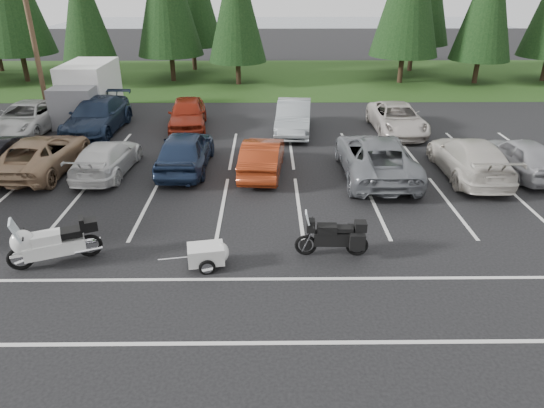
{
  "coord_description": "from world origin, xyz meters",
  "views": [
    {
      "loc": [
        2.09,
        -14.4,
        7.51
      ],
      "look_at": [
        2.24,
        -0.5,
        0.81
      ],
      "focal_mm": 32.0,
      "sensor_mm": 36.0,
      "label": 1
    }
  ],
  "objects_px": {
    "car_near_3": "(107,158)",
    "car_near_7": "(469,158)",
    "utility_pole": "(32,32)",
    "car_far_0": "(27,118)",
    "car_near_8": "(521,156)",
    "car_far_1": "(97,116)",
    "box_truck": "(85,93)",
    "car_near_4": "(185,150)",
    "car_far_2": "(188,114)",
    "car_far_4": "(397,119)",
    "touring_motorcycle": "(53,239)",
    "car_near_6": "(376,157)",
    "car_far_3": "(294,117)",
    "car_near_1": "(0,154)",
    "car_near_2": "(42,154)",
    "adventure_motorcycle": "(332,234)",
    "car_near_5": "(262,156)",
    "cargo_trailer": "(206,256)"
  },
  "relations": [
    {
      "from": "car_far_4",
      "to": "touring_motorcycle",
      "type": "bearing_deg",
      "value": -135.83
    },
    {
      "from": "car_far_3",
      "to": "touring_motorcycle",
      "type": "relative_size",
      "value": 1.73
    },
    {
      "from": "car_near_3",
      "to": "car_near_7",
      "type": "distance_m",
      "value": 14.65
    },
    {
      "from": "car_near_2",
      "to": "car_far_2",
      "type": "relative_size",
      "value": 1.14
    },
    {
      "from": "car_far_0",
      "to": "touring_motorcycle",
      "type": "xyz_separation_m",
      "value": [
        6.3,
        -12.53,
        0.03
      ]
    },
    {
      "from": "car_near_6",
      "to": "touring_motorcycle",
      "type": "height_order",
      "value": "car_near_6"
    },
    {
      "from": "car_far_2",
      "to": "cargo_trailer",
      "type": "xyz_separation_m",
      "value": [
        2.44,
        -13.33,
        -0.46
      ]
    },
    {
      "from": "car_far_4",
      "to": "car_near_8",
      "type": "bearing_deg",
      "value": -57.5
    },
    {
      "from": "utility_pole",
      "to": "car_far_0",
      "type": "bearing_deg",
      "value": -95.37
    },
    {
      "from": "car_far_2",
      "to": "touring_motorcycle",
      "type": "height_order",
      "value": "car_far_2"
    },
    {
      "from": "car_near_7",
      "to": "car_far_2",
      "type": "relative_size",
      "value": 1.15
    },
    {
      "from": "car_near_6",
      "to": "box_truck",
      "type": "bearing_deg",
      "value": -30.46
    },
    {
      "from": "car_near_6",
      "to": "car_far_4",
      "type": "bearing_deg",
      "value": -110.75
    },
    {
      "from": "utility_pole",
      "to": "car_near_3",
      "type": "bearing_deg",
      "value": -54.5
    },
    {
      "from": "car_far_3",
      "to": "car_far_4",
      "type": "distance_m",
      "value": 5.3
    },
    {
      "from": "car_far_1",
      "to": "box_truck",
      "type": "bearing_deg",
      "value": 120.63
    },
    {
      "from": "car_near_7",
      "to": "car_near_8",
      "type": "height_order",
      "value": "car_near_7"
    },
    {
      "from": "utility_pole",
      "to": "adventure_motorcycle",
      "type": "bearing_deg",
      "value": -45.68
    },
    {
      "from": "car_near_6",
      "to": "car_near_1",
      "type": "bearing_deg",
      "value": -2.2
    },
    {
      "from": "car_near_8",
      "to": "car_far_3",
      "type": "distance_m",
      "value": 10.62
    },
    {
      "from": "utility_pole",
      "to": "car_near_8",
      "type": "distance_m",
      "value": 24.1
    },
    {
      "from": "car_near_3",
      "to": "car_near_5",
      "type": "xyz_separation_m",
      "value": [
        6.34,
        -0.05,
        0.05
      ]
    },
    {
      "from": "box_truck",
      "to": "car_near_3",
      "type": "xyz_separation_m",
      "value": [
        3.55,
        -8.28,
        -0.78
      ]
    },
    {
      "from": "car_far_0",
      "to": "car_near_7",
      "type": "bearing_deg",
      "value": -14.32
    },
    {
      "from": "adventure_motorcycle",
      "to": "touring_motorcycle",
      "type": "bearing_deg",
      "value": -175.63
    },
    {
      "from": "car_far_2",
      "to": "car_far_1",
      "type": "bearing_deg",
      "value": -178.25
    },
    {
      "from": "car_near_1",
      "to": "car_near_2",
      "type": "relative_size",
      "value": 0.83
    },
    {
      "from": "adventure_motorcycle",
      "to": "car_far_1",
      "type": "bearing_deg",
      "value": 132.85
    },
    {
      "from": "car_near_5",
      "to": "car_near_7",
      "type": "xyz_separation_m",
      "value": [
        8.3,
        -0.39,
        0.06
      ]
    },
    {
      "from": "car_far_3",
      "to": "car_near_8",
      "type": "bearing_deg",
      "value": -27.44
    },
    {
      "from": "utility_pole",
      "to": "car_far_3",
      "type": "xyz_separation_m",
      "value": [
        13.44,
        -2.25,
        -3.9
      ]
    },
    {
      "from": "car_near_7",
      "to": "car_far_2",
      "type": "height_order",
      "value": "car_far_2"
    },
    {
      "from": "car_near_6",
      "to": "car_far_0",
      "type": "relative_size",
      "value": 1.1
    },
    {
      "from": "cargo_trailer",
      "to": "car_near_4",
      "type": "bearing_deg",
      "value": 92.7
    },
    {
      "from": "car_near_4",
      "to": "car_far_1",
      "type": "xyz_separation_m",
      "value": [
        -5.29,
        5.27,
        0.01
      ]
    },
    {
      "from": "car_near_3",
      "to": "car_far_2",
      "type": "relative_size",
      "value": 0.99
    },
    {
      "from": "adventure_motorcycle",
      "to": "car_near_8",
      "type": "bearing_deg",
      "value": 38.67
    },
    {
      "from": "car_near_1",
      "to": "car_near_3",
      "type": "bearing_deg",
      "value": 176.48
    },
    {
      "from": "car_far_0",
      "to": "box_truck",
      "type": "bearing_deg",
      "value": 52.05
    },
    {
      "from": "touring_motorcycle",
      "to": "car_far_4",
      "type": "bearing_deg",
      "value": 21.93
    },
    {
      "from": "box_truck",
      "to": "car_far_0",
      "type": "bearing_deg",
      "value": -130.39
    },
    {
      "from": "box_truck",
      "to": "car_near_4",
      "type": "distance_m",
      "value": 10.35
    },
    {
      "from": "car_far_2",
      "to": "car_far_4",
      "type": "xyz_separation_m",
      "value": [
        10.81,
        -0.76,
        -0.08
      ]
    },
    {
      "from": "car_near_1",
      "to": "adventure_motorcycle",
      "type": "xyz_separation_m",
      "value": [
        12.86,
        -6.84,
        -0.01
      ]
    },
    {
      "from": "car_near_1",
      "to": "car_far_1",
      "type": "relative_size",
      "value": 0.76
    },
    {
      "from": "box_truck",
      "to": "car_near_3",
      "type": "distance_m",
      "value": 9.04
    },
    {
      "from": "car_near_2",
      "to": "touring_motorcycle",
      "type": "distance_m",
      "value": 7.83
    },
    {
      "from": "car_near_8",
      "to": "car_far_1",
      "type": "xyz_separation_m",
      "value": [
        -18.98,
        5.88,
        0.08
      ]
    },
    {
      "from": "car_near_4",
      "to": "car_near_7",
      "type": "xyz_separation_m",
      "value": [
        11.5,
        -0.85,
        -0.05
      ]
    },
    {
      "from": "car_near_4",
      "to": "car_near_7",
      "type": "distance_m",
      "value": 11.53
    }
  ]
}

